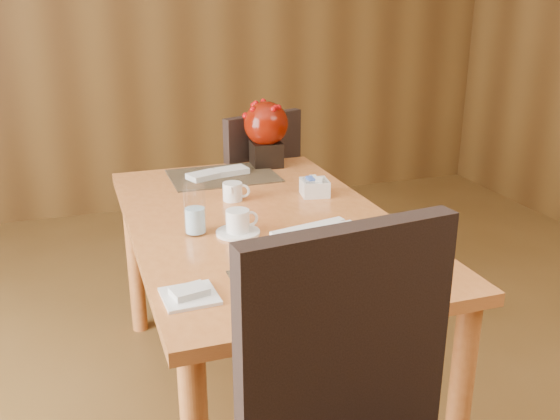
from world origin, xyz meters
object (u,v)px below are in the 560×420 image
object	(u,v)px
water_glass	(195,210)
far_chair	(250,193)
soup_setting	(331,258)
berry_decor	(266,130)
sugar_caddy	(315,188)
bread_plate	(190,296)
creamer_jug	(233,192)
dining_table	(261,244)
coffee_cup	(238,224)

from	to	relation	value
water_glass	far_chair	bearing A→B (deg)	64.43
soup_setting	berry_decor	distance (m)	1.18
water_glass	sugar_caddy	distance (m)	0.58
soup_setting	bread_plate	distance (m)	0.41
water_glass	sugar_caddy	bearing A→B (deg)	25.53
soup_setting	water_glass	xyz separation A→B (m)	(-0.29, 0.44, 0.03)
water_glass	bread_plate	bearing A→B (deg)	-103.68
sugar_caddy	far_chair	size ratio (longest dim) A/B	0.11
soup_setting	creamer_jug	xyz separation A→B (m)	(-0.09, 0.73, -0.02)
creamer_jug	bread_plate	size ratio (longest dim) A/B	0.68
sugar_caddy	far_chair	world-z (taller)	far_chair
dining_table	sugar_caddy	distance (m)	0.36
coffee_cup	creamer_jug	xyz separation A→B (m)	(0.07, 0.34, -0.00)
soup_setting	berry_decor	xyz separation A→B (m)	(0.18, 1.16, 0.11)
far_chair	berry_decor	bearing A→B (deg)	71.41
dining_table	soup_setting	distance (m)	0.53
sugar_caddy	coffee_cup	bearing A→B (deg)	-142.90
coffee_cup	bread_plate	size ratio (longest dim) A/B	1.04
dining_table	far_chair	size ratio (longest dim) A/B	1.57
creamer_jug	bread_plate	distance (m)	0.80
creamer_jug	far_chair	size ratio (longest dim) A/B	0.10
coffee_cup	far_chair	xyz separation A→B (m)	(0.34, 1.03, -0.25)
bread_plate	water_glass	bearing A→B (deg)	76.32
berry_decor	bread_plate	bearing A→B (deg)	-116.65
water_glass	bread_plate	size ratio (longest dim) A/B	1.18
coffee_cup	berry_decor	bearing A→B (deg)	65.86
creamer_jug	sugar_caddy	world-z (taller)	creamer_jug
coffee_cup	sugar_caddy	xyz separation A→B (m)	(0.39, 0.30, -0.00)
dining_table	far_chair	xyz separation A→B (m)	(0.22, 0.92, -0.11)
soup_setting	creamer_jug	world-z (taller)	soup_setting
creamer_jug	far_chair	xyz separation A→B (m)	(0.27, 0.69, -0.25)
soup_setting	sugar_caddy	size ratio (longest dim) A/B	3.28
creamer_jug	far_chair	bearing A→B (deg)	90.40
soup_setting	water_glass	world-z (taller)	water_glass
sugar_caddy	berry_decor	bearing A→B (deg)	95.99
water_glass	bread_plate	distance (m)	0.46
coffee_cup	soup_setting	bearing A→B (deg)	-67.51
coffee_cup	bread_plate	xyz separation A→B (m)	(-0.24, -0.39, -0.03)
coffee_cup	water_glass	world-z (taller)	water_glass
dining_table	berry_decor	size ratio (longest dim) A/B	5.10
creamer_jug	sugar_caddy	bearing A→B (deg)	13.73
dining_table	water_glass	world-z (taller)	water_glass
bread_plate	far_chair	xyz separation A→B (m)	(0.58, 1.42, -0.22)
soup_setting	creamer_jug	size ratio (longest dim) A/B	3.53
coffee_cup	far_chair	size ratio (longest dim) A/B	0.15
dining_table	soup_setting	xyz separation A→B (m)	(0.05, -0.50, 0.15)
coffee_cup	bread_plate	world-z (taller)	coffee_cup
dining_table	sugar_caddy	size ratio (longest dim) A/B	14.49
sugar_caddy	berry_decor	world-z (taller)	berry_decor
dining_table	creamer_jug	size ratio (longest dim) A/B	15.61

